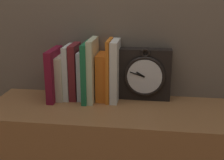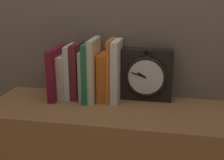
{
  "view_description": "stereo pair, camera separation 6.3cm",
  "coord_description": "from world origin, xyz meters",
  "px_view_note": "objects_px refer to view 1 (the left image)",
  "views": [
    {
      "loc": [
        0.15,
        -1.07,
        1.3
      ],
      "look_at": [
        0.0,
        0.0,
        0.96
      ],
      "focal_mm": 50.0,
      "sensor_mm": 36.0,
      "label": 1
    },
    {
      "loc": [
        0.21,
        -1.06,
        1.3
      ],
      "look_at": [
        0.0,
        0.0,
        0.96
      ],
      "focal_mm": 50.0,
      "sensor_mm": 36.0,
      "label": 2
    }
  ],
  "objects_px": {
    "book_slot1_cream": "(63,77)",
    "book_slot4_white": "(83,75)",
    "book_slot6_cream": "(93,70)",
    "book_slot7_orange": "(103,77)",
    "book_slot2_white": "(69,72)",
    "book_slot5_green": "(87,72)",
    "book_slot3_maroon": "(75,71)",
    "clock": "(145,74)",
    "book_slot8_orange": "(109,70)",
    "book_slot0_maroon": "(55,74)",
    "book_slot9_white": "(115,71)"
  },
  "relations": [
    {
      "from": "book_slot5_green",
      "to": "book_slot7_orange",
      "type": "height_order",
      "value": "book_slot5_green"
    },
    {
      "from": "clock",
      "to": "book_slot1_cream",
      "type": "distance_m",
      "value": 0.33
    },
    {
      "from": "book_slot4_white",
      "to": "book_slot3_maroon",
      "type": "bearing_deg",
      "value": -176.75
    },
    {
      "from": "book_slot3_maroon",
      "to": "book_slot8_orange",
      "type": "bearing_deg",
      "value": -1.93
    },
    {
      "from": "book_slot6_cream",
      "to": "book_slot9_white",
      "type": "height_order",
      "value": "book_slot6_cream"
    },
    {
      "from": "book_slot7_orange",
      "to": "book_slot6_cream",
      "type": "bearing_deg",
      "value": -156.47
    },
    {
      "from": "book_slot3_maroon",
      "to": "book_slot4_white",
      "type": "distance_m",
      "value": 0.03
    },
    {
      "from": "book_slot2_white",
      "to": "book_slot8_orange",
      "type": "distance_m",
      "value": 0.17
    },
    {
      "from": "clock",
      "to": "book_slot9_white",
      "type": "distance_m",
      "value": 0.12
    },
    {
      "from": "book_slot0_maroon",
      "to": "book_slot8_orange",
      "type": "distance_m",
      "value": 0.22
    },
    {
      "from": "book_slot6_cream",
      "to": "book_slot9_white",
      "type": "bearing_deg",
      "value": 6.21
    },
    {
      "from": "book_slot9_white",
      "to": "book_slot6_cream",
      "type": "bearing_deg",
      "value": -173.79
    },
    {
      "from": "book_slot0_maroon",
      "to": "book_slot9_white",
      "type": "height_order",
      "value": "book_slot9_white"
    },
    {
      "from": "book_slot0_maroon",
      "to": "book_slot4_white",
      "type": "height_order",
      "value": "book_slot0_maroon"
    },
    {
      "from": "book_slot0_maroon",
      "to": "book_slot1_cream",
      "type": "xyz_separation_m",
      "value": [
        0.03,
        0.02,
        -0.01
      ]
    },
    {
      "from": "book_slot4_white",
      "to": "book_slot6_cream",
      "type": "xyz_separation_m",
      "value": [
        0.05,
        -0.02,
        0.03
      ]
    },
    {
      "from": "book_slot6_cream",
      "to": "book_slot7_orange",
      "type": "xyz_separation_m",
      "value": [
        0.04,
        0.02,
        -0.03
      ]
    },
    {
      "from": "clock",
      "to": "book_slot0_maroon",
      "type": "relative_size",
      "value": 1.05
    },
    {
      "from": "book_slot3_maroon",
      "to": "book_slot9_white",
      "type": "bearing_deg",
      "value": -1.9
    },
    {
      "from": "book_slot4_white",
      "to": "book_slot9_white",
      "type": "relative_size",
      "value": 0.81
    },
    {
      "from": "clock",
      "to": "book_slot0_maroon",
      "type": "height_order",
      "value": "clock"
    },
    {
      "from": "book_slot1_cream",
      "to": "book_slot6_cream",
      "type": "relative_size",
      "value": 0.71
    },
    {
      "from": "book_slot6_cream",
      "to": "book_slot9_white",
      "type": "relative_size",
      "value": 1.02
    },
    {
      "from": "clock",
      "to": "book_slot9_white",
      "type": "bearing_deg",
      "value": -166.1
    },
    {
      "from": "book_slot4_white",
      "to": "book_slot8_orange",
      "type": "bearing_deg",
      "value": -3.36
    },
    {
      "from": "book_slot5_green",
      "to": "book_slot6_cream",
      "type": "height_order",
      "value": "book_slot6_cream"
    },
    {
      "from": "clock",
      "to": "book_slot5_green",
      "type": "xyz_separation_m",
      "value": [
        -0.22,
        -0.04,
        0.01
      ]
    },
    {
      "from": "book_slot2_white",
      "to": "book_slot5_green",
      "type": "distance_m",
      "value": 0.08
    },
    {
      "from": "book_slot5_green",
      "to": "book_slot9_white",
      "type": "bearing_deg",
      "value": 6.47
    },
    {
      "from": "clock",
      "to": "book_slot8_orange",
      "type": "xyz_separation_m",
      "value": [
        -0.14,
        -0.03,
        0.02
      ]
    },
    {
      "from": "book_slot6_cream",
      "to": "book_slot9_white",
      "type": "xyz_separation_m",
      "value": [
        0.09,
        0.01,
        -0.0
      ]
    },
    {
      "from": "book_slot6_cream",
      "to": "book_slot7_orange",
      "type": "distance_m",
      "value": 0.05
    },
    {
      "from": "book_slot1_cream",
      "to": "book_slot4_white",
      "type": "xyz_separation_m",
      "value": [
        0.08,
        0.01,
        0.01
      ]
    },
    {
      "from": "book_slot0_maroon",
      "to": "book_slot6_cream",
      "type": "bearing_deg",
      "value": 2.59
    },
    {
      "from": "book_slot8_orange",
      "to": "book_slot4_white",
      "type": "bearing_deg",
      "value": 176.64
    },
    {
      "from": "book_slot4_white",
      "to": "book_slot2_white",
      "type": "bearing_deg",
      "value": -176.12
    },
    {
      "from": "book_slot4_white",
      "to": "book_slot8_orange",
      "type": "xyz_separation_m",
      "value": [
        0.11,
        -0.01,
        0.02
      ]
    },
    {
      "from": "book_slot1_cream",
      "to": "book_slot3_maroon",
      "type": "bearing_deg",
      "value": 6.38
    },
    {
      "from": "book_slot0_maroon",
      "to": "book_slot2_white",
      "type": "xyz_separation_m",
      "value": [
        0.05,
        0.02,
        0.01
      ]
    },
    {
      "from": "book_slot2_white",
      "to": "book_slot4_white",
      "type": "bearing_deg",
      "value": 3.88
    },
    {
      "from": "clock",
      "to": "book_slot7_orange",
      "type": "height_order",
      "value": "clock"
    },
    {
      "from": "book_slot7_orange",
      "to": "book_slot8_orange",
      "type": "xyz_separation_m",
      "value": [
        0.03,
        -0.01,
        0.03
      ]
    },
    {
      "from": "book_slot2_white",
      "to": "book_slot5_green",
      "type": "bearing_deg",
      "value": -10.98
    },
    {
      "from": "book_slot4_white",
      "to": "book_slot5_green",
      "type": "height_order",
      "value": "book_slot5_green"
    },
    {
      "from": "book_slot3_maroon",
      "to": "book_slot6_cream",
      "type": "relative_size",
      "value": 0.9
    },
    {
      "from": "clock",
      "to": "book_slot1_cream",
      "type": "height_order",
      "value": "clock"
    },
    {
      "from": "book_slot1_cream",
      "to": "book_slot2_white",
      "type": "height_order",
      "value": "book_slot2_white"
    },
    {
      "from": "book_slot9_white",
      "to": "clock",
      "type": "bearing_deg",
      "value": 13.9
    },
    {
      "from": "book_slot0_maroon",
      "to": "book_slot5_green",
      "type": "bearing_deg",
      "value": 1.78
    },
    {
      "from": "book_slot5_green",
      "to": "book_slot9_white",
      "type": "relative_size",
      "value": 0.97
    }
  ]
}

